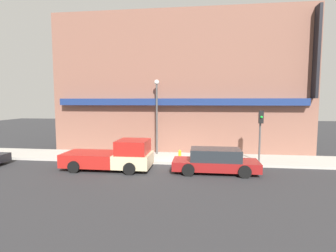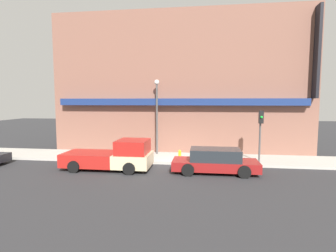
{
  "view_description": "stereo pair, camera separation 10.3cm",
  "coord_description": "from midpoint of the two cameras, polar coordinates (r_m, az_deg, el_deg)",
  "views": [
    {
      "loc": [
        1.69,
        -16.36,
        4.09
      ],
      "look_at": [
        -0.55,
        1.29,
        2.37
      ],
      "focal_mm": 28.0,
      "sensor_mm": 36.0,
      "label": 1
    },
    {
      "loc": [
        1.79,
        -16.35,
        4.09
      ],
      "look_at": [
        -0.55,
        1.29,
        2.37
      ],
      "focal_mm": 28.0,
      "sensor_mm": 36.0,
      "label": 2
    }
  ],
  "objects": [
    {
      "name": "sidewalk",
      "position": [
        18.49,
        1.98,
        -6.99
      ],
      "size": [
        36.0,
        3.23,
        0.17
      ],
      "color": "#B7B2A8",
      "rests_on": "ground"
    },
    {
      "name": "traffic_light",
      "position": [
        17.47,
        19.66,
        -0.16
      ],
      "size": [
        0.28,
        0.42,
        3.31
      ],
      "color": "#4C4C4C",
      "rests_on": "sidewalk"
    },
    {
      "name": "building",
      "position": [
        21.18,
        2.89,
        9.09
      ],
      "size": [
        19.8,
        3.8,
        10.84
      ],
      "color": "brown",
      "rests_on": "ground"
    },
    {
      "name": "parked_car",
      "position": [
        15.23,
        10.41,
        -7.5
      ],
      "size": [
        4.81,
        1.98,
        1.39
      ],
      "rotation": [
        0.0,
        0.0,
        0.02
      ],
      "color": "maroon",
      "rests_on": "ground"
    },
    {
      "name": "pickup_truck",
      "position": [
        16.05,
        -11.59,
        -6.48
      ],
      "size": [
        5.24,
        2.31,
        1.8
      ],
      "rotation": [
        0.0,
        0.0,
        0.03
      ],
      "color": "beige",
      "rests_on": "ground"
    },
    {
      "name": "fire_hydrant",
      "position": [
        17.59,
        2.73,
        -6.28
      ],
      "size": [
        0.19,
        0.19,
        0.65
      ],
      "color": "yellow",
      "rests_on": "sidewalk"
    },
    {
      "name": "street_lamp",
      "position": [
        19.14,
        -2.28,
        3.98
      ],
      "size": [
        0.36,
        0.36,
        5.44
      ],
      "color": "#4C4C4C",
      "rests_on": "sidewalk"
    },
    {
      "name": "ground_plane",
      "position": [
        16.95,
        1.44,
        -8.45
      ],
      "size": [
        80.0,
        80.0,
        0.0
      ],
      "primitive_type": "plane",
      "color": "#2D2D30"
    }
  ]
}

